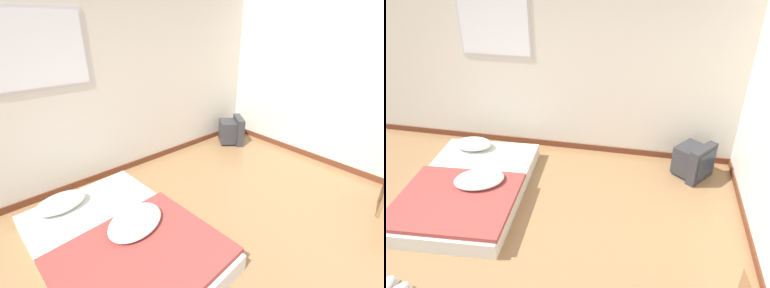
{
  "view_description": "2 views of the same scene",
  "coord_description": "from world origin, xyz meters",
  "views": [
    {
      "loc": [
        -1.05,
        -0.72,
        2.01
      ],
      "look_at": [
        0.86,
        1.52,
        0.63
      ],
      "focal_mm": 24.0,
      "sensor_mm": 36.0,
      "label": 1
    },
    {
      "loc": [
        1.69,
        -2.25,
        2.89
      ],
      "look_at": [
        0.88,
        1.7,
        0.55
      ],
      "focal_mm": 35.0,
      "sensor_mm": 36.0,
      "label": 2
    }
  ],
  "objects": [
    {
      "name": "ground_plane",
      "position": [
        0.0,
        0.0,
        0.0
      ],
      "size": [
        20.0,
        20.0,
        0.0
      ],
      "primitive_type": "plane",
      "color": "#997047"
    },
    {
      "name": "wall_back",
      "position": [
        -0.01,
        2.54,
        1.29
      ],
      "size": [
        8.18,
        0.08,
        2.6
      ],
      "color": "silver",
      "rests_on": "ground_plane"
    },
    {
      "name": "mattress_bed",
      "position": [
        -0.38,
        1.13,
        0.12
      ],
      "size": [
        1.47,
        2.11,
        0.33
      ],
      "color": "silver",
      "rests_on": "ground_plane"
    },
    {
      "name": "crt_tv",
      "position": [
        2.35,
        2.12,
        0.23
      ],
      "size": [
        0.57,
        0.57,
        0.48
      ],
      "color": "#333338",
      "rests_on": "ground_plane"
    }
  ]
}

